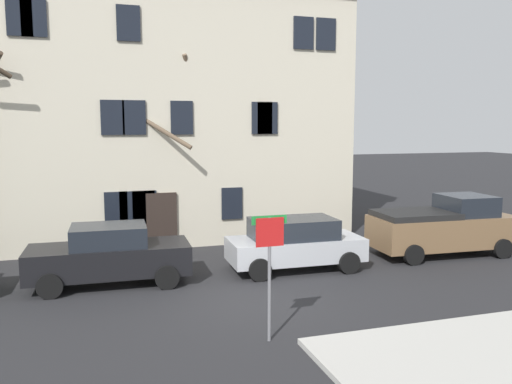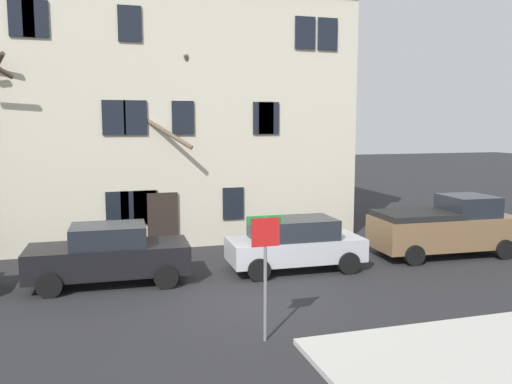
{
  "view_description": "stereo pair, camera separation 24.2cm",
  "coord_description": "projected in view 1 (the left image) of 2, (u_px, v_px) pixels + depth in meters",
  "views": [
    {
      "loc": [
        -3.87,
        -12.67,
        4.55
      ],
      "look_at": [
        1.09,
        3.11,
        2.42
      ],
      "focal_mm": 36.72,
      "sensor_mm": 36.0,
      "label": 1
    },
    {
      "loc": [
        -3.64,
        -12.74,
        4.55
      ],
      "look_at": [
        1.09,
        3.11,
        2.42
      ],
      "focal_mm": 36.72,
      "sensor_mm": 36.0,
      "label": 2
    }
  ],
  "objects": [
    {
      "name": "tree_bare_mid",
      "position": [
        173.0,
        158.0,
        19.92
      ],
      "size": [
        3.55,
        3.57,
        7.07
      ],
      "color": "brown",
      "rests_on": "ground_plane"
    },
    {
      "name": "car_silver_wagon",
      "position": [
        295.0,
        243.0,
        16.43
      ],
      "size": [
        4.25,
        2.05,
        1.64
      ],
      "color": "#B7BABF",
      "rests_on": "ground_plane"
    },
    {
      "name": "street_sign_pole",
      "position": [
        270.0,
        254.0,
        10.84
      ],
      "size": [
        0.76,
        0.07,
        2.69
      ],
      "color": "slate",
      "rests_on": "ground_plane"
    },
    {
      "name": "pickup_truck_brown",
      "position": [
        444.0,
        226.0,
        18.34
      ],
      "size": [
        5.1,
        2.37,
        2.09
      ],
      "color": "brown",
      "rests_on": "ground_plane"
    },
    {
      "name": "ground_plane",
      "position": [
        252.0,
        299.0,
        13.72
      ],
      "size": [
        120.0,
        120.0,
        0.0
      ],
      "primitive_type": "plane",
      "color": "#262628"
    },
    {
      "name": "car_black_sedan",
      "position": [
        109.0,
        255.0,
        14.9
      ],
      "size": [
        4.56,
        2.08,
        1.72
      ],
      "color": "black",
      "rests_on": "ground_plane"
    },
    {
      "name": "building_main",
      "position": [
        170.0,
        97.0,
        22.47
      ],
      "size": [
        14.04,
        8.32,
        11.28
      ],
      "color": "beige",
      "rests_on": "ground_plane"
    }
  ]
}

